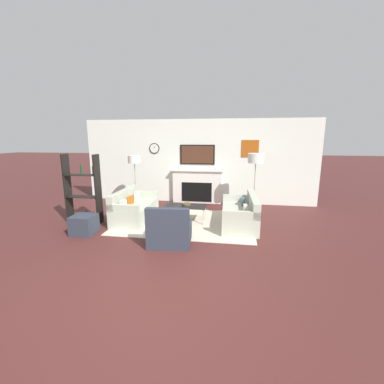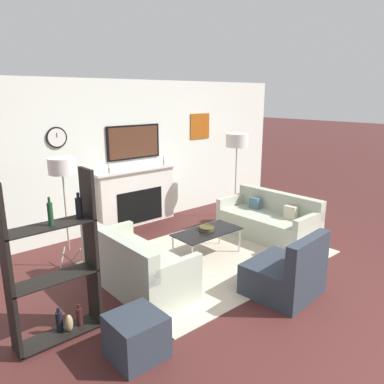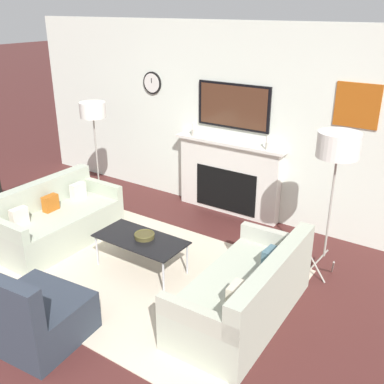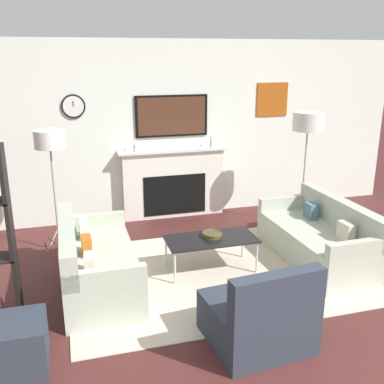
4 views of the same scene
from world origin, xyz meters
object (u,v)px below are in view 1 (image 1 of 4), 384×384
Objects in this scene: couch_right at (241,215)px; floor_lamp_left at (134,160)px; floor_lamp_right at (256,159)px; ottoman at (84,225)px; couch_left at (134,209)px; armchair at (170,231)px; decorative_bowl at (187,204)px; coffee_table at (185,207)px; shelf_unit at (84,192)px.

floor_lamp_left reaches higher than couch_right.
floor_lamp_right is 3.50× the size of ottoman.
couch_right is at bearing 0.02° from couch_left.
floor_lamp_right is at bearing 54.26° from armchair.
couch_left is at bearing 133.44° from armchair.
ottoman is (-0.72, -1.14, -0.07)m from couch_left.
armchair is at bearing -136.17° from couch_right.
armchair is 1.53m from decorative_bowl.
decorative_bowl is at bearing 55.37° from coffee_table.
shelf_unit reaches higher than decorative_bowl.
armchair is at bearing -56.26° from floor_lamp_left.
floor_lamp_right reaches higher than floor_lamp_left.
floor_lamp_left is at bearing 159.80° from couch_right.
couch_left is 1.01× the size of floor_lamp_left.
floor_lamp_right is (1.83, 2.55, 1.28)m from armchair.
shelf_unit is (-0.77, -1.53, -0.67)m from floor_lamp_left.
couch_right is at bearing 5.40° from shelf_unit.
armchair is 1.48m from coffee_table.
decorative_bowl is (-1.38, 0.13, 0.17)m from couch_right.
shelf_unit is at bearing -174.60° from couch_right.
armchair reaches higher than decorative_bowl.
couch_left is 0.94× the size of shelf_unit.
ottoman reaches higher than coffee_table.
floor_lamp_right is at bearing 19.57° from shelf_unit.
floor_lamp_right reaches higher than decorative_bowl.
floor_lamp_right reaches higher than coffee_table.
couch_right is 2.01m from armchair.
armchair is (-1.45, -1.39, -0.01)m from couch_right.
couch_right is at bearing 18.14° from ottoman.
couch_right is at bearing -108.43° from floor_lamp_right.
decorative_bowl is 2.32m from floor_lamp_right.
couch_right is 1.91× the size of armchair.
decorative_bowl is 0.15× the size of floor_lamp_left.
shelf_unit is at bearing -162.26° from couch_left.
couch_right is 7.30× the size of decorative_bowl.
couch_left is 1.31m from shelf_unit.
armchair is 0.52× the size of shelf_unit.
shelf_unit reaches higher than couch_right.
decorative_bowl is (0.07, 1.52, 0.18)m from armchair.
shelf_unit is at bearing -168.90° from decorative_bowl.
coffee_table is 0.67× the size of floor_lamp_left.
coffee_table is at bearing -31.61° from floor_lamp_left.
couch_right is 1.41m from coffee_table.
floor_lamp_left reaches higher than couch_left.
coffee_table is (0.04, 1.48, 0.12)m from armchair.
couch_left is 6.84× the size of decorative_bowl.
shelf_unit is (-2.54, -0.50, 0.34)m from decorative_bowl.
couch_right is 1.01× the size of floor_lamp_right.
couch_left is 1.91m from armchair.
shelf_unit is 3.55× the size of ottoman.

